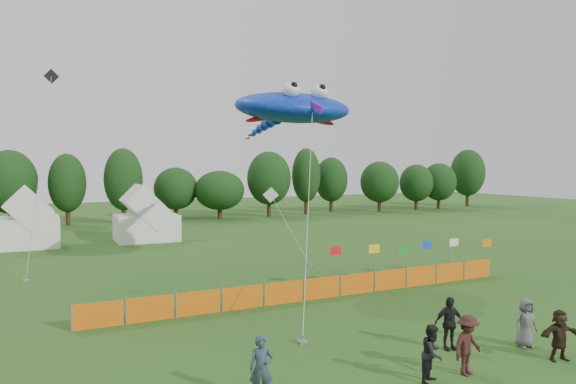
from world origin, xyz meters
name	(u,v)px	position (x,y,z in m)	size (l,w,h in m)	color
ground	(372,366)	(0.00, 0.00, 0.00)	(160.00, 160.00, 0.00)	#234C16
treeline	(146,184)	(1.61, 44.93, 4.18)	(104.57, 8.78, 8.36)	#382314
tent_left	(29,222)	(-9.91, 31.10, 1.90)	(4.27, 4.27, 3.76)	white
tent_right	(146,219)	(-1.15, 30.54, 1.79)	(5.03, 4.02, 3.55)	white
barrier_fence	(322,288)	(2.66, 7.78, 0.50)	(21.90, 0.06, 1.00)	#D7600B
flag_row	(412,255)	(9.11, 9.03, 1.40)	(10.73, 0.74, 2.18)	gray
spectator_a	(261,369)	(-4.08, -0.68, 0.89)	(0.65, 0.42, 1.77)	#2B3B48
spectator_b	(433,353)	(0.87, -1.76, 0.84)	(0.82, 0.64, 1.69)	black
spectator_c	(468,345)	(2.17, -1.84, 0.91)	(1.18, 0.68, 1.82)	#351815
spectator_d	(449,323)	(3.22, 0.04, 0.91)	(1.07, 0.44, 1.82)	black
spectator_e	(525,323)	(5.78, -0.94, 0.85)	(0.83, 0.54, 1.69)	#54555A
spectator_f	(560,335)	(5.70, -2.30, 0.83)	(1.54, 0.49, 1.66)	black
stingray_kite	(290,109)	(3.53, 12.91, 9.46)	(8.00, 18.70, 10.68)	#0F34D6
small_kite_white	(280,212)	(6.31, 20.07, 2.96)	(1.19, 7.32, 4.69)	silver
small_kite_dark	(42,150)	(-9.00, 20.68, 7.23)	(2.25, 4.68, 12.30)	black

